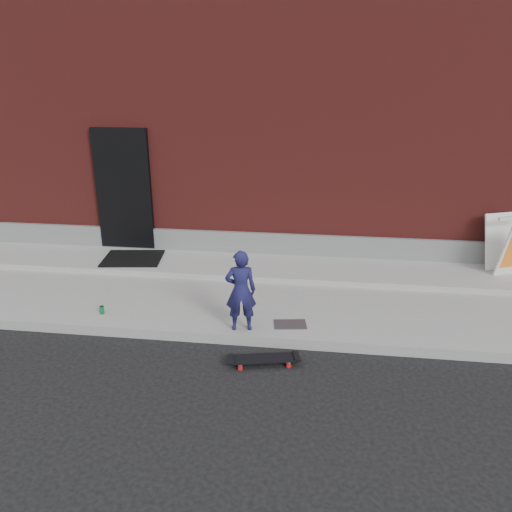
% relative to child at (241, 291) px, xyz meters
% --- Properties ---
extents(ground, '(80.00, 80.00, 0.00)m').
position_rel_child_xyz_m(ground, '(-0.05, -0.20, -0.72)').
color(ground, black).
rests_on(ground, ground).
extents(sidewalk, '(20.00, 3.00, 0.15)m').
position_rel_child_xyz_m(sidewalk, '(-0.05, 1.30, -0.65)').
color(sidewalk, gray).
rests_on(sidewalk, ground).
extents(apron, '(20.00, 1.20, 0.10)m').
position_rel_child_xyz_m(apron, '(-0.05, 2.20, -0.52)').
color(apron, '#979691').
rests_on(apron, sidewalk).
extents(building, '(20.00, 8.10, 5.00)m').
position_rel_child_xyz_m(building, '(-0.05, 6.79, 1.78)').
color(building, maroon).
rests_on(building, ground).
extents(child, '(0.46, 0.35, 1.14)m').
position_rel_child_xyz_m(child, '(0.00, 0.00, 0.00)').
color(child, '#191946').
rests_on(child, sidewalk).
extents(skateboard, '(0.90, 0.41, 0.10)m').
position_rel_child_xyz_m(skateboard, '(0.39, -0.62, -0.64)').
color(skateboard, '#B61412').
rests_on(skateboard, ground).
extents(pizza_sign, '(0.80, 0.86, 0.98)m').
position_rel_child_xyz_m(pizza_sign, '(4.20, 2.38, 0.02)').
color(pizza_sign, silver).
rests_on(pizza_sign, apron).
extents(soda_can, '(0.07, 0.07, 0.12)m').
position_rel_child_xyz_m(soda_can, '(-2.08, 0.18, -0.51)').
color(soda_can, '#1B8949').
rests_on(soda_can, sidewalk).
extents(doormat, '(1.14, 0.97, 0.03)m').
position_rel_child_xyz_m(doormat, '(-2.35, 2.15, -0.46)').
color(doormat, black).
rests_on(doormat, apron).
extents(utility_plate, '(0.48, 0.35, 0.01)m').
position_rel_child_xyz_m(utility_plate, '(0.66, 0.20, -0.57)').
color(utility_plate, '#56565B').
rests_on(utility_plate, sidewalk).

